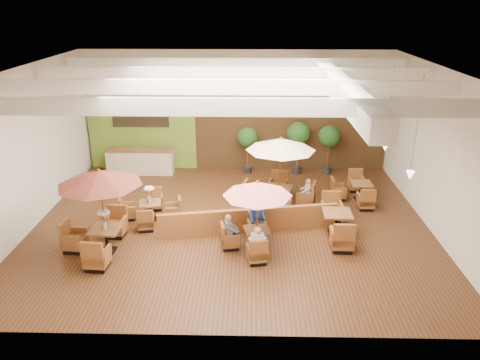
{
  "coord_description": "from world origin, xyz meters",
  "views": [
    {
      "loc": [
        0.66,
        -15.14,
        7.62
      ],
      "look_at": [
        0.3,
        0.5,
        1.5
      ],
      "focal_mm": 35.0,
      "sensor_mm": 36.0,
      "label": 1
    }
  ],
  "objects_px": {
    "table_3": "(150,209)",
    "diner_0": "(257,241)",
    "diner_4": "(306,190)",
    "table_5": "(354,192)",
    "service_counter": "(140,161)",
    "topiary_1": "(298,135)",
    "booth_divider": "(249,220)",
    "table_0": "(99,194)",
    "diner_2": "(230,228)",
    "topiary_2": "(329,138)",
    "diner_3": "(281,200)",
    "diner_1": "(257,216)",
    "topiary_0": "(247,139)",
    "table_2": "(280,160)",
    "table_4": "(336,224)",
    "table_1": "(256,200)"
  },
  "relations": [
    {
      "from": "booth_divider",
      "to": "table_2",
      "type": "distance_m",
      "value": 2.82
    },
    {
      "from": "topiary_1",
      "to": "booth_divider",
      "type": "bearing_deg",
      "value": -110.2
    },
    {
      "from": "table_0",
      "to": "table_1",
      "type": "xyz_separation_m",
      "value": [
        4.81,
        0.29,
        -0.27
      ]
    },
    {
      "from": "table_0",
      "to": "topiary_0",
      "type": "relative_size",
      "value": 1.3
    },
    {
      "from": "table_2",
      "to": "table_4",
      "type": "height_order",
      "value": "table_2"
    },
    {
      "from": "table_3",
      "to": "diner_0",
      "type": "relative_size",
      "value": 2.98
    },
    {
      "from": "service_counter",
      "to": "table_0",
      "type": "distance_m",
      "value": 7.29
    },
    {
      "from": "table_3",
      "to": "topiary_2",
      "type": "height_order",
      "value": "topiary_2"
    },
    {
      "from": "table_3",
      "to": "table_5",
      "type": "height_order",
      "value": "table_3"
    },
    {
      "from": "service_counter",
      "to": "topiary_2",
      "type": "relative_size",
      "value": 1.33
    },
    {
      "from": "table_5",
      "to": "service_counter",
      "type": "bearing_deg",
      "value": 162.74
    },
    {
      "from": "service_counter",
      "to": "diner_4",
      "type": "distance_m",
      "value": 8.08
    },
    {
      "from": "table_0",
      "to": "diner_3",
      "type": "bearing_deg",
      "value": 27.51
    },
    {
      "from": "table_0",
      "to": "diner_4",
      "type": "distance_m",
      "value": 7.77
    },
    {
      "from": "booth_divider",
      "to": "table_0",
      "type": "height_order",
      "value": "table_0"
    },
    {
      "from": "service_counter",
      "to": "topiary_1",
      "type": "height_order",
      "value": "topiary_1"
    },
    {
      "from": "topiary_1",
      "to": "diner_2",
      "type": "height_order",
      "value": "topiary_1"
    },
    {
      "from": "table_3",
      "to": "topiary_2",
      "type": "xyz_separation_m",
      "value": [
        7.19,
        5.0,
        1.27
      ]
    },
    {
      "from": "diner_2",
      "to": "service_counter",
      "type": "bearing_deg",
      "value": -159.11
    },
    {
      "from": "diner_3",
      "to": "diner_4",
      "type": "xyz_separation_m",
      "value": [
        1.04,
        1.04,
        -0.02
      ]
    },
    {
      "from": "table_3",
      "to": "booth_divider",
      "type": "bearing_deg",
      "value": -24.79
    },
    {
      "from": "table_4",
      "to": "diner_1",
      "type": "bearing_deg",
      "value": -175.66
    },
    {
      "from": "table_3",
      "to": "table_5",
      "type": "distance_m",
      "value": 8.07
    },
    {
      "from": "topiary_0",
      "to": "diner_0",
      "type": "bearing_deg",
      "value": -87.37
    },
    {
      "from": "service_counter",
      "to": "diner_0",
      "type": "distance_m",
      "value": 9.37
    },
    {
      "from": "table_0",
      "to": "table_5",
      "type": "height_order",
      "value": "table_0"
    },
    {
      "from": "table_0",
      "to": "topiary_0",
      "type": "bearing_deg",
      "value": 62.5
    },
    {
      "from": "table_0",
      "to": "topiary_0",
      "type": "distance_m",
      "value": 8.62
    },
    {
      "from": "table_1",
      "to": "diner_3",
      "type": "relative_size",
      "value": 3.02
    },
    {
      "from": "diner_4",
      "to": "booth_divider",
      "type": "bearing_deg",
      "value": 140.68
    },
    {
      "from": "table_2",
      "to": "diner_0",
      "type": "bearing_deg",
      "value": -87.11
    },
    {
      "from": "service_counter",
      "to": "topiary_1",
      "type": "relative_size",
      "value": 1.24
    },
    {
      "from": "table_3",
      "to": "topiary_0",
      "type": "distance_m",
      "value": 6.22
    },
    {
      "from": "table_2",
      "to": "diner_1",
      "type": "bearing_deg",
      "value": -95.43
    },
    {
      "from": "booth_divider",
      "to": "table_3",
      "type": "xyz_separation_m",
      "value": [
        -3.62,
        0.9,
        -0.02
      ]
    },
    {
      "from": "table_2",
      "to": "table_5",
      "type": "distance_m",
      "value": 3.52
    },
    {
      "from": "booth_divider",
      "to": "diner_3",
      "type": "height_order",
      "value": "diner_3"
    },
    {
      "from": "table_1",
      "to": "table_2",
      "type": "height_order",
      "value": "table_2"
    },
    {
      "from": "table_1",
      "to": "table_5",
      "type": "xyz_separation_m",
      "value": [
        4.0,
        4.04,
        -1.39
      ]
    },
    {
      "from": "diner_0",
      "to": "diner_4",
      "type": "height_order",
      "value": "diner_0"
    },
    {
      "from": "topiary_2",
      "to": "diner_2",
      "type": "relative_size",
      "value": 3.07
    },
    {
      "from": "topiary_1",
      "to": "diner_2",
      "type": "relative_size",
      "value": 3.29
    },
    {
      "from": "service_counter",
      "to": "diner_4",
      "type": "height_order",
      "value": "diner_4"
    },
    {
      "from": "diner_1",
      "to": "table_4",
      "type": "bearing_deg",
      "value": 164.99
    },
    {
      "from": "topiary_2",
      "to": "diner_1",
      "type": "height_order",
      "value": "topiary_2"
    },
    {
      "from": "diner_1",
      "to": "table_5",
      "type": "bearing_deg",
      "value": -159.31
    },
    {
      "from": "service_counter",
      "to": "table_2",
      "type": "bearing_deg",
      "value": -30.18
    },
    {
      "from": "booth_divider",
      "to": "topiary_2",
      "type": "relative_size",
      "value": 2.78
    },
    {
      "from": "service_counter",
      "to": "table_0",
      "type": "xyz_separation_m",
      "value": [
        0.43,
        -7.14,
        1.42
      ]
    },
    {
      "from": "table_1",
      "to": "table_3",
      "type": "height_order",
      "value": "table_1"
    }
  ]
}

